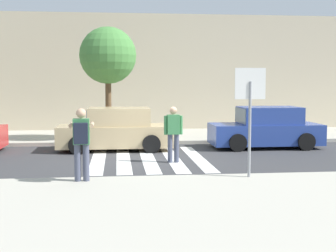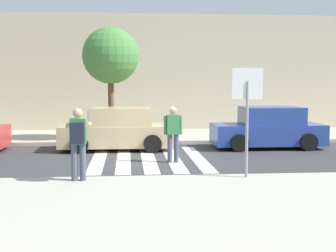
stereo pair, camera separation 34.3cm
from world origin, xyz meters
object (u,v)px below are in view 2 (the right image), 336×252
stop_sign (247,98)px  pedestrian_crossing (173,131)px  photographer_with_backpack (78,138)px  parked_car_blue (268,129)px  street_tree_center (111,56)px  parked_car_tan (118,130)px

stop_sign → pedestrian_crossing: 3.58m
photographer_with_backpack → pedestrian_crossing: 4.05m
parked_car_blue → street_tree_center: street_tree_center is taller
pedestrian_crossing → parked_car_blue: pedestrian_crossing is taller
photographer_with_backpack → parked_car_blue: size_ratio=0.42×
stop_sign → parked_car_tan: bearing=119.0°
pedestrian_crossing → street_tree_center: bearing=113.1°
photographer_with_backpack → street_tree_center: 8.31m
stop_sign → photographer_with_backpack: (-4.07, -0.09, -0.93)m
stop_sign → pedestrian_crossing: (-1.52, 3.05, -1.12)m
photographer_with_backpack → parked_car_tan: photographer_with_backpack is taller
pedestrian_crossing → street_tree_center: street_tree_center is taller
photographer_with_backpack → parked_car_blue: (6.42, 5.99, -0.44)m
pedestrian_crossing → street_tree_center: (-2.05, 4.82, 2.54)m
pedestrian_crossing → street_tree_center: 5.83m
photographer_with_backpack → stop_sign: bearing=1.2°
parked_car_tan → street_tree_center: street_tree_center is taller
pedestrian_crossing → parked_car_blue: (3.87, 2.86, -0.25)m
stop_sign → pedestrian_crossing: stop_sign is taller
pedestrian_crossing → parked_car_tan: 3.36m
photographer_with_backpack → parked_car_blue: bearing=43.0°
stop_sign → photographer_with_backpack: bearing=-178.8°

